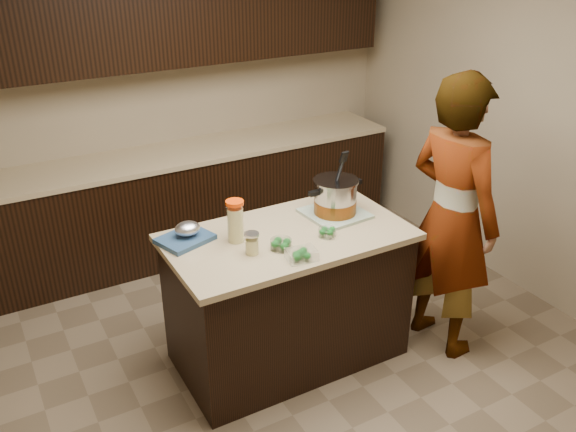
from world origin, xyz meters
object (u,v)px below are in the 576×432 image
object	(u,v)px
island	(288,297)
lemonade_pitcher	(235,223)
person	(452,218)
stock_pot	(335,199)

from	to	relation	value
island	lemonade_pitcher	size ratio (longest dim) A/B	5.75
lemonade_pitcher	person	xyz separation A→B (m)	(1.29, -0.42, -0.10)
stock_pot	lemonade_pitcher	xyz separation A→B (m)	(-0.70, -0.01, 0.00)
island	lemonade_pitcher	distance (m)	0.65
lemonade_pitcher	stock_pot	bearing A→B (deg)	0.78
stock_pot	lemonade_pitcher	size ratio (longest dim) A/B	1.59
island	stock_pot	size ratio (longest dim) A/B	3.62
stock_pot	lemonade_pitcher	distance (m)	0.70
lemonade_pitcher	person	world-z (taller)	person
island	stock_pot	distance (m)	0.69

